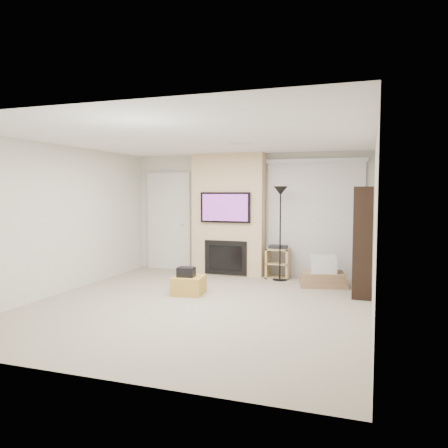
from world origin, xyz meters
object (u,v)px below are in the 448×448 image
(box_stack, at_px, (323,274))
(bookshelf, at_px, (363,241))
(floor_lamp, at_px, (280,206))
(av_stand, at_px, (278,261))
(ottoman, at_px, (189,285))

(box_stack, distance_m, bookshelf, 1.11)
(floor_lamp, bearing_deg, av_stand, 111.70)
(ottoman, height_order, box_stack, box_stack)
(ottoman, bearing_deg, bookshelf, 17.25)
(av_stand, xyz_separation_m, bookshelf, (1.61, -0.95, 0.55))
(floor_lamp, relative_size, av_stand, 2.76)
(ottoman, xyz_separation_m, floor_lamp, (1.23, 1.63, 1.29))
(floor_lamp, bearing_deg, box_stack, -15.74)
(floor_lamp, bearing_deg, bookshelf, -26.55)
(ottoman, height_order, floor_lamp, floor_lamp)
(av_stand, bearing_deg, floor_lamp, -68.30)
(floor_lamp, relative_size, bookshelf, 1.01)
(av_stand, bearing_deg, box_stack, -24.66)
(ottoman, bearing_deg, av_stand, 57.57)
(ottoman, distance_m, bookshelf, 2.99)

